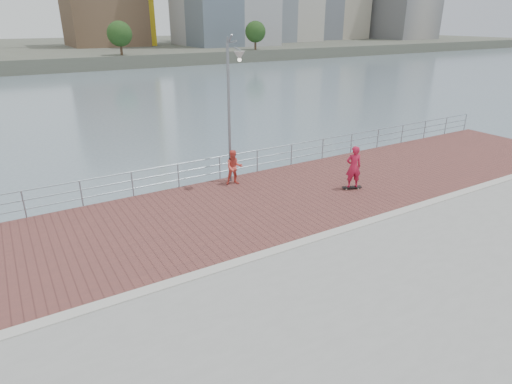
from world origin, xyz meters
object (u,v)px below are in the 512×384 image
guardrail (199,169)px  street_lamp (233,87)px  bystander (234,167)px  skateboarder (354,167)px

guardrail → street_lamp: (1.33, -0.95, 3.69)m
guardrail → bystander: bystander is taller
street_lamp → guardrail: bearing=144.4°
street_lamp → skateboarder: 6.21m
bystander → skateboarder: bearing=-19.8°
guardrail → skateboarder: bearing=-37.4°
street_lamp → skateboarder: size_ratio=3.27×
street_lamp → bystander: size_ratio=3.86×
street_lamp → bystander: street_lamp is taller
street_lamp → skateboarder: bearing=-37.9°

